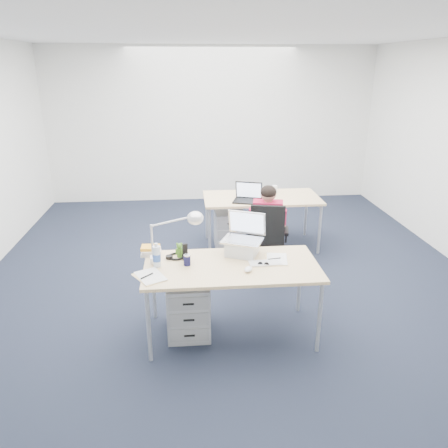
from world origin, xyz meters
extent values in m
plane|color=black|center=(0.00, 0.00, 0.00)|extent=(7.00, 7.00, 0.00)
cube|color=white|center=(0.00, 3.50, 1.40)|extent=(6.00, 0.02, 2.80)
cube|color=white|center=(0.00, -3.50, 1.40)|extent=(6.00, 0.02, 2.80)
cube|color=white|center=(0.00, 0.00, 2.80)|extent=(6.00, 7.00, 0.01)
cube|color=tan|center=(-0.11, -1.06, 0.71)|extent=(1.60, 0.80, 0.03)
cylinder|color=#B7BABC|center=(-0.86, -1.41, 0.35)|extent=(0.04, 0.04, 0.70)
cylinder|color=#B7BABC|center=(0.64, -1.41, 0.35)|extent=(0.04, 0.04, 0.70)
cylinder|color=#B7BABC|center=(-0.86, -0.71, 0.35)|extent=(0.04, 0.04, 0.70)
cylinder|color=#B7BABC|center=(0.64, -0.71, 0.35)|extent=(0.04, 0.04, 0.70)
cube|color=tan|center=(0.54, 1.08, 0.71)|extent=(1.60, 0.80, 0.03)
cylinder|color=#B7BABC|center=(-0.21, 0.73, 0.35)|extent=(0.04, 0.04, 0.70)
cylinder|color=#B7BABC|center=(1.29, 0.73, 0.35)|extent=(0.04, 0.04, 0.70)
cylinder|color=#B7BABC|center=(-0.21, 1.43, 0.35)|extent=(0.04, 0.04, 0.70)
cylinder|color=#B7BABC|center=(1.29, 1.43, 0.35)|extent=(0.04, 0.04, 0.70)
cylinder|color=black|center=(0.46, 0.16, 0.23)|extent=(0.04, 0.04, 0.37)
cube|color=black|center=(0.46, 0.16, 0.43)|extent=(0.49, 0.49, 0.07)
cube|color=black|center=(0.42, -0.04, 0.73)|extent=(0.39, 0.13, 0.47)
cube|color=#B81A3F|center=(0.45, 0.17, 0.71)|extent=(0.38, 0.25, 0.48)
sphere|color=tan|center=(0.45, 0.17, 1.04)|extent=(0.18, 0.18, 0.18)
cube|color=#ABAEB1|center=(-0.51, -0.98, 0.28)|extent=(0.40, 0.50, 0.55)
cube|color=#ABAEB1|center=(0.09, 1.07, 0.28)|extent=(0.40, 0.50, 0.55)
cube|color=white|center=(0.21, -1.06, 0.74)|extent=(0.31, 0.14, 0.02)
ellipsoid|color=white|center=(0.03, -1.20, 0.75)|extent=(0.11, 0.13, 0.04)
cylinder|color=#12133B|center=(-0.51, -1.03, 0.78)|extent=(0.07, 0.07, 0.11)
cylinder|color=silver|center=(-0.79, -1.03, 0.84)|extent=(0.08, 0.08, 0.23)
cube|color=silver|center=(-0.86, -0.76, 0.77)|extent=(0.23, 0.20, 0.09)
cube|color=black|center=(-0.53, -0.91, 0.81)|extent=(0.05, 0.04, 0.16)
cube|color=#F2D08C|center=(-0.84, -1.24, 0.73)|extent=(0.32, 0.35, 0.01)
cube|color=#F2D08C|center=(0.32, -0.99, 0.73)|extent=(0.22, 0.29, 0.01)
cylinder|color=white|center=(0.77, 1.28, 0.78)|extent=(0.08, 0.08, 0.10)
cube|color=white|center=(0.34, 1.16, 0.73)|extent=(0.29, 0.33, 0.01)
camera|label=1|loc=(-0.50, -4.67, 2.46)|focal=35.00mm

